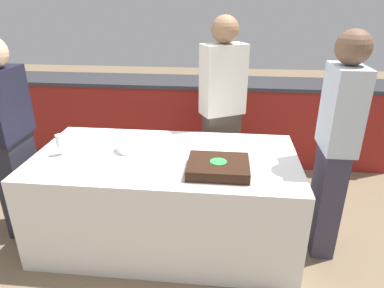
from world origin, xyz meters
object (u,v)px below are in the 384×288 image
at_px(cake, 218,167).
at_px(plate_stack, 130,146).
at_px(person_seated_left, 10,138).
at_px(person_seated_right, 335,146).
at_px(person_cutting_cake, 222,108).
at_px(wine_glass, 60,141).

bearing_deg(cake, plate_stack, 157.95).
relative_size(person_seated_left, person_seated_right, 0.96).
distance_m(person_cutting_cake, person_seated_left, 1.73).
xyz_separation_m(wine_glass, person_cutting_cake, (1.15, 0.78, 0.04)).
height_order(cake, person_seated_right, person_seated_right).
xyz_separation_m(cake, person_seated_left, (-1.57, 0.21, 0.05)).
bearing_deg(person_seated_left, wine_glass, -98.95).
bearing_deg(wine_glass, person_cutting_cake, 34.04).
bearing_deg(wine_glass, person_seated_left, 171.05).
distance_m(cake, plate_stack, 0.72).
relative_size(wine_glass, person_seated_right, 0.10).
xyz_separation_m(wine_glass, person_seated_right, (1.94, 0.07, 0.02)).
distance_m(person_cutting_cake, person_seated_right, 1.06).
height_order(plate_stack, person_seated_right, person_seated_right).
height_order(wine_glass, person_seated_right, person_seated_right).
height_order(wine_glass, person_cutting_cake, person_cutting_cake).
bearing_deg(person_seated_left, person_cutting_cake, -65.75).
xyz_separation_m(plate_stack, person_seated_right, (1.46, -0.06, 0.10)).
distance_m(person_seated_left, person_seated_right, 2.36).
bearing_deg(cake, person_cutting_cake, 90.00).
bearing_deg(person_seated_left, cake, -97.72).
relative_size(plate_stack, wine_glass, 1.27).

